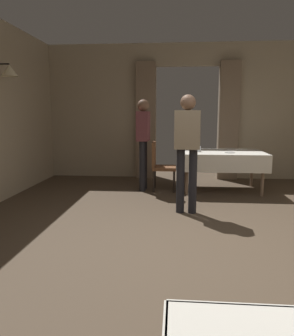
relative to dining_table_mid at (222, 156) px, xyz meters
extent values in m
plane|color=#4C3D2D|center=(-0.63, -2.87, -0.66)|extent=(10.08, 10.08, 0.00)
cylinder|color=black|center=(-3.65, -1.07, 1.58)|extent=(0.24, 0.02, 0.02)
cone|color=beige|center=(-3.53, -1.07, 1.48)|extent=(0.26, 0.26, 0.18)
cube|color=tan|center=(-2.58, 1.33, 0.84)|extent=(2.50, 0.12, 3.00)
cube|color=tan|center=(1.32, 1.33, 0.84)|extent=(2.50, 0.12, 3.00)
cube|color=tan|center=(-0.63, 1.33, 2.09)|extent=(1.40, 0.12, 0.50)
cube|color=#7F6B56|center=(-1.55, 1.19, 0.64)|extent=(0.44, 0.14, 2.59)
cube|color=#7F6B56|center=(0.29, 1.19, 0.64)|extent=(0.44, 0.14, 2.59)
cylinder|color=#7A604C|center=(-0.67, -0.42, -0.30)|extent=(0.06, 0.06, 0.71)
cylinder|color=#7A604C|center=(0.67, -0.42, -0.30)|extent=(0.06, 0.06, 0.71)
cylinder|color=#7A604C|center=(-0.67, 0.42, -0.30)|extent=(0.06, 0.06, 0.71)
cylinder|color=#7A604C|center=(0.67, 0.42, -0.30)|extent=(0.06, 0.06, 0.71)
cube|color=#7A604C|center=(0.00, 0.00, 0.07)|extent=(1.49, 0.99, 0.03)
cube|color=silver|center=(0.00, 0.00, 0.09)|extent=(1.55, 1.05, 0.01)
cube|color=silver|center=(0.00, -0.53, -0.07)|extent=(1.55, 0.02, 0.31)
cube|color=silver|center=(0.00, 0.53, -0.07)|extent=(1.55, 0.02, 0.31)
cube|color=silver|center=(-0.78, 0.00, -0.07)|extent=(0.02, 1.05, 0.31)
cube|color=silver|center=(0.78, 0.00, -0.07)|extent=(0.02, 1.05, 0.31)
cylinder|color=black|center=(-0.90, 0.11, -0.45)|extent=(0.04, 0.04, 0.42)
cylinder|color=black|center=(-0.90, -0.27, -0.45)|extent=(0.04, 0.04, 0.42)
cylinder|color=black|center=(-1.28, 0.11, -0.45)|extent=(0.04, 0.04, 0.42)
cylinder|color=black|center=(-1.28, -0.27, -0.45)|extent=(0.04, 0.04, 0.42)
cube|color=brown|center=(-1.09, -0.08, -0.22)|extent=(0.44, 0.44, 0.06)
cube|color=brown|center=(-1.29, -0.08, 0.03)|extent=(0.05, 0.42, 0.48)
cylinder|color=silver|center=(-0.44, -0.06, 0.14)|extent=(0.07, 0.07, 0.10)
cylinder|color=white|center=(0.11, -0.17, 0.10)|extent=(0.19, 0.19, 0.01)
cylinder|color=white|center=(0.20, 0.26, 0.10)|extent=(0.22, 0.22, 0.01)
cylinder|color=black|center=(-1.48, 0.01, -0.18)|extent=(0.12, 0.12, 0.95)
cylinder|color=black|center=(-1.49, -0.17, -0.18)|extent=(0.12, 0.12, 0.95)
cube|color=brown|center=(-1.49, -0.08, 0.57)|extent=(0.24, 0.37, 0.55)
sphere|color=brown|center=(-1.49, -0.08, 0.95)|extent=(0.22, 0.22, 0.22)
cylinder|color=black|center=(-0.62, -1.53, -0.18)|extent=(0.12, 0.12, 0.95)
cylinder|color=black|center=(-0.80, -1.51, -0.18)|extent=(0.12, 0.12, 0.95)
cube|color=gray|center=(-0.71, -1.52, 0.57)|extent=(0.38, 0.25, 0.55)
sphere|color=brown|center=(-0.71, -1.52, 0.95)|extent=(0.22, 0.22, 0.22)
camera|label=1|loc=(-0.88, -6.29, 0.78)|focal=35.25mm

